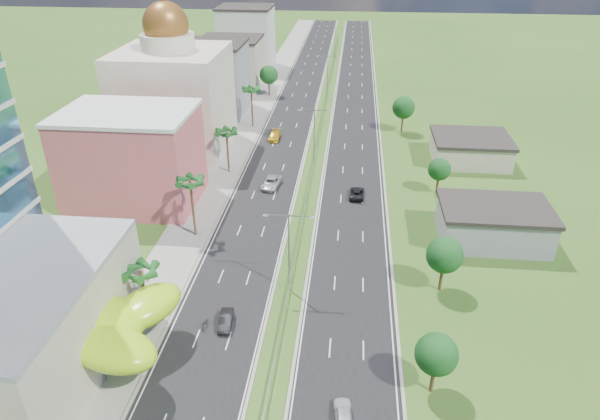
% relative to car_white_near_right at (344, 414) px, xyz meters
% --- Properties ---
extents(ground, '(500.00, 500.00, 0.00)m').
position_rel_car_white_near_right_xyz_m(ground, '(-7.42, 9.49, -0.75)').
color(ground, '#2D5119').
rests_on(ground, ground).
extents(road_left, '(11.00, 260.00, 0.04)m').
position_rel_car_white_near_right_xyz_m(road_left, '(-14.92, 99.49, -0.73)').
color(road_left, black).
rests_on(road_left, ground).
extents(road_right, '(11.00, 260.00, 0.04)m').
position_rel_car_white_near_right_xyz_m(road_right, '(0.08, 99.49, -0.73)').
color(road_right, black).
rests_on(road_right, ground).
extents(sidewalk_left, '(7.00, 260.00, 0.12)m').
position_rel_car_white_near_right_xyz_m(sidewalk_left, '(-24.42, 99.49, -0.69)').
color(sidewalk_left, gray).
rests_on(sidewalk_left, ground).
extents(median_guardrail, '(0.10, 216.06, 0.76)m').
position_rel_car_white_near_right_xyz_m(median_guardrail, '(-7.42, 81.48, -0.13)').
color(median_guardrail, gray).
rests_on(median_guardrail, ground).
extents(streetlight_median_b, '(6.04, 0.25, 11.00)m').
position_rel_car_white_near_right_xyz_m(streetlight_median_b, '(-7.42, 19.49, 6.00)').
color(streetlight_median_b, gray).
rests_on(streetlight_median_b, ground).
extents(streetlight_median_c, '(6.04, 0.25, 11.00)m').
position_rel_car_white_near_right_xyz_m(streetlight_median_c, '(-7.42, 59.49, 6.00)').
color(streetlight_median_c, gray).
rests_on(streetlight_median_c, ground).
extents(streetlight_median_d, '(6.04, 0.25, 11.00)m').
position_rel_car_white_near_right_xyz_m(streetlight_median_d, '(-7.42, 104.49, 6.00)').
color(streetlight_median_d, gray).
rests_on(streetlight_median_d, ground).
extents(streetlight_median_e, '(6.04, 0.25, 11.00)m').
position_rel_car_white_near_right_xyz_m(streetlight_median_e, '(-7.42, 149.49, 6.00)').
color(streetlight_median_e, gray).
rests_on(streetlight_median_e, ground).
extents(lime_canopy, '(18.00, 15.00, 7.40)m').
position_rel_car_white_near_right_xyz_m(lime_canopy, '(-27.42, 5.48, 4.24)').
color(lime_canopy, '#A5E216').
rests_on(lime_canopy, ground).
extents(pink_shophouse, '(20.00, 15.00, 15.00)m').
position_rel_car_white_near_right_xyz_m(pink_shophouse, '(-35.42, 41.49, 6.75)').
color(pink_shophouse, '#D65759').
rests_on(pink_shophouse, ground).
extents(domed_building, '(20.00, 20.00, 28.70)m').
position_rel_car_white_near_right_xyz_m(domed_building, '(-35.42, 64.49, 10.60)').
color(domed_building, beige).
rests_on(domed_building, ground).
extents(midrise_grey, '(16.00, 15.00, 16.00)m').
position_rel_car_white_near_right_xyz_m(midrise_grey, '(-34.42, 89.49, 7.25)').
color(midrise_grey, gray).
rests_on(midrise_grey, ground).
extents(midrise_beige, '(16.00, 15.00, 13.00)m').
position_rel_car_white_near_right_xyz_m(midrise_beige, '(-34.42, 111.49, 5.75)').
color(midrise_beige, '#B6A996').
rests_on(midrise_beige, ground).
extents(midrise_white, '(16.00, 15.00, 18.00)m').
position_rel_car_white_near_right_xyz_m(midrise_white, '(-34.42, 134.49, 8.25)').
color(midrise_white, silver).
rests_on(midrise_white, ground).
extents(shed_near, '(15.00, 10.00, 5.00)m').
position_rel_car_white_near_right_xyz_m(shed_near, '(20.58, 34.49, 1.75)').
color(shed_near, gray).
rests_on(shed_near, ground).
extents(shed_far, '(14.00, 12.00, 4.40)m').
position_rel_car_white_near_right_xyz_m(shed_far, '(22.58, 64.49, 1.45)').
color(shed_far, '#B6A996').
rests_on(shed_far, ground).
extents(palm_tree_b, '(3.60, 3.60, 8.10)m').
position_rel_car_white_near_right_xyz_m(palm_tree_b, '(-22.92, 11.49, 6.31)').
color(palm_tree_b, '#47301C').
rests_on(palm_tree_b, ground).
extents(palm_tree_c, '(3.60, 3.60, 9.60)m').
position_rel_car_white_near_right_xyz_m(palm_tree_c, '(-22.92, 31.49, 7.75)').
color(palm_tree_c, '#47301C').
rests_on(palm_tree_c, ground).
extents(palm_tree_d, '(3.60, 3.60, 8.60)m').
position_rel_car_white_near_right_xyz_m(palm_tree_d, '(-22.92, 54.49, 6.79)').
color(palm_tree_d, '#47301C').
rests_on(palm_tree_d, ground).
extents(palm_tree_e, '(3.60, 3.60, 9.40)m').
position_rel_car_white_near_right_xyz_m(palm_tree_e, '(-22.92, 79.49, 7.56)').
color(palm_tree_e, '#47301C').
rests_on(palm_tree_e, ground).
extents(leafy_tree_lfar, '(4.90, 4.90, 8.05)m').
position_rel_car_white_near_right_xyz_m(leafy_tree_lfar, '(-22.92, 104.49, 4.83)').
color(leafy_tree_lfar, '#47301C').
rests_on(leafy_tree_lfar, ground).
extents(leafy_tree_ra, '(4.20, 4.20, 6.90)m').
position_rel_car_white_near_right_xyz_m(leafy_tree_ra, '(8.58, 4.49, 4.02)').
color(leafy_tree_ra, '#47301C').
rests_on(leafy_tree_ra, ground).
extents(leafy_tree_rb, '(4.55, 4.55, 7.47)m').
position_rel_car_white_near_right_xyz_m(leafy_tree_rb, '(11.58, 21.49, 4.43)').
color(leafy_tree_rb, '#47301C').
rests_on(leafy_tree_rb, ground).
extents(leafy_tree_rc, '(3.85, 3.85, 6.33)m').
position_rel_car_white_near_right_xyz_m(leafy_tree_rc, '(14.58, 49.49, 3.62)').
color(leafy_tree_rc, '#47301C').
rests_on(leafy_tree_rc, ground).
extents(leafy_tree_rd, '(4.90, 4.90, 8.05)m').
position_rel_car_white_near_right_xyz_m(leafy_tree_rd, '(10.58, 79.49, 4.83)').
color(leafy_tree_rd, '#47301C').
rests_on(leafy_tree_rd, ground).
extents(car_dark_left, '(1.81, 4.24, 1.36)m').
position_rel_car_white_near_right_xyz_m(car_dark_left, '(-13.93, 12.05, -0.03)').
color(car_dark_left, black).
rests_on(car_dark_left, road_left).
extents(car_silver_mid_left, '(3.40, 6.08, 1.61)m').
position_rel_car_white_near_right_xyz_m(car_silver_mid_left, '(-14.09, 48.88, 0.09)').
color(car_silver_mid_left, '#AAADB2').
rests_on(car_silver_mid_left, road_left).
extents(car_yellow_far_left, '(2.23, 5.46, 1.58)m').
position_rel_car_white_near_right_xyz_m(car_yellow_far_left, '(-16.84, 72.07, 0.08)').
color(car_yellow_far_left, gold).
rests_on(car_yellow_far_left, road_left).
extents(car_white_near_right, '(2.16, 4.34, 1.42)m').
position_rel_car_white_near_right_xyz_m(car_white_near_right, '(0.00, 0.00, 0.00)').
color(car_white_near_right, silver).
rests_on(car_white_near_right, road_right).
extents(car_dark_far_right, '(2.58, 5.17, 1.41)m').
position_rel_car_white_near_right_xyz_m(car_dark_far_right, '(0.92, 46.53, -0.01)').
color(car_dark_far_right, black).
rests_on(car_dark_far_right, road_right).
extents(motorcycle, '(0.78, 1.94, 1.21)m').
position_rel_car_white_near_right_xyz_m(motorcycle, '(-16.25, 11.44, -0.11)').
color(motorcycle, black).
rests_on(motorcycle, road_left).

